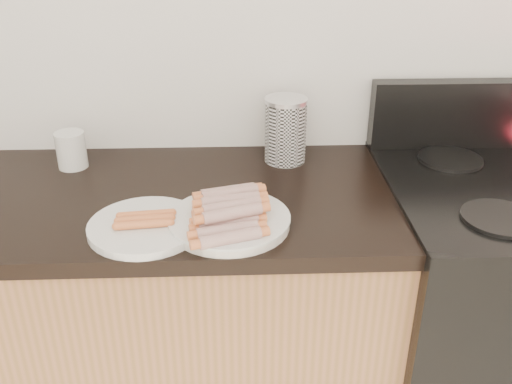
{
  "coord_description": "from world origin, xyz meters",
  "views": [
    {
      "loc": [
        -0.0,
        0.38,
        1.57
      ],
      "look_at": [
        0.05,
        1.62,
        0.94
      ],
      "focal_mm": 40.0,
      "sensor_mm": 36.0,
      "label": 1
    }
  ],
  "objects_px": {
    "main_plate": "(229,222)",
    "stove": "(502,324)",
    "mug": "(71,150)",
    "canister": "(286,130)",
    "side_plate": "(146,226)"
  },
  "relations": [
    {
      "from": "mug",
      "to": "stove",
      "type": "bearing_deg",
      "value": -8.87
    },
    {
      "from": "side_plate",
      "to": "main_plate",
      "type": "bearing_deg",
      "value": 3.72
    },
    {
      "from": "main_plate",
      "to": "stove",
      "type": "bearing_deg",
      "value": 10.82
    },
    {
      "from": "mug",
      "to": "canister",
      "type": "bearing_deg",
      "value": 2.05
    },
    {
      "from": "canister",
      "to": "mug",
      "type": "xyz_separation_m",
      "value": [
        -0.6,
        -0.02,
        -0.04
      ]
    },
    {
      "from": "side_plate",
      "to": "canister",
      "type": "relative_size",
      "value": 1.4
    },
    {
      "from": "stove",
      "to": "canister",
      "type": "bearing_deg",
      "value": 161.38
    },
    {
      "from": "stove",
      "to": "canister",
      "type": "relative_size",
      "value": 4.88
    },
    {
      "from": "main_plate",
      "to": "mug",
      "type": "relative_size",
      "value": 2.73
    },
    {
      "from": "canister",
      "to": "mug",
      "type": "relative_size",
      "value": 1.82
    },
    {
      "from": "stove",
      "to": "canister",
      "type": "distance_m",
      "value": 0.86
    },
    {
      "from": "stove",
      "to": "main_plate",
      "type": "distance_m",
      "value": 0.93
    },
    {
      "from": "side_plate",
      "to": "mug",
      "type": "distance_m",
      "value": 0.44
    },
    {
      "from": "mug",
      "to": "main_plate",
      "type": "bearing_deg",
      "value": -38.1
    },
    {
      "from": "side_plate",
      "to": "canister",
      "type": "height_order",
      "value": "canister"
    }
  ]
}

